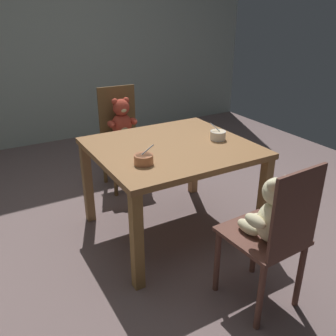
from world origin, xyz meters
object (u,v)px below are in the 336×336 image
object	(u,v)px
teddy_chair_near_front	(272,223)
porridge_bowl_terracotta_near_left	(144,159)
dining_table	(171,157)
porridge_bowl_white_near_right	(218,135)
teddy_chair_far_center	(123,129)

from	to	relation	value
teddy_chair_near_front	porridge_bowl_terracotta_near_left	size ratio (longest dim) A/B	6.99
dining_table	porridge_bowl_white_near_right	xyz separation A→B (m)	(0.36, -0.07, 0.13)
porridge_bowl_terracotta_near_left	porridge_bowl_white_near_right	bearing A→B (deg)	11.32
dining_table	porridge_bowl_white_near_right	bearing A→B (deg)	-10.58
dining_table	porridge_bowl_white_near_right	world-z (taller)	porridge_bowl_white_near_right
dining_table	porridge_bowl_white_near_right	distance (m)	0.38
porridge_bowl_terracotta_near_left	dining_table	bearing A→B (deg)	32.34
teddy_chair_near_front	dining_table	bearing A→B (deg)	1.31
dining_table	teddy_chair_near_front	size ratio (longest dim) A/B	1.19
teddy_chair_far_center	porridge_bowl_terracotta_near_left	distance (m)	1.19
teddy_chair_far_center	porridge_bowl_terracotta_near_left	world-z (taller)	teddy_chair_far_center
dining_table	teddy_chair_near_front	distance (m)	0.94
teddy_chair_near_front	teddy_chair_far_center	xyz separation A→B (m)	(-0.05, 1.86, 0.01)
dining_table	teddy_chair_far_center	bearing A→B (deg)	89.03
teddy_chair_far_center	porridge_bowl_terracotta_near_left	xyz separation A→B (m)	(-0.34, -1.13, 0.18)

